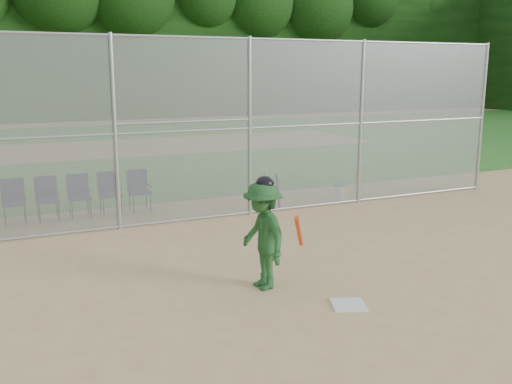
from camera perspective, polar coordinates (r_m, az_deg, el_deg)
name	(u,v)px	position (r m, az deg, el deg)	size (l,w,h in m)	color
ground	(327,297)	(8.57, 7.13, -10.40)	(100.00, 100.00, 0.00)	tan
grass_strip	(104,149)	(25.27, -14.93, 4.21)	(100.00, 100.00, 0.00)	#276B20
dirt_patch_far	(104,149)	(25.27, -14.93, 4.22)	(24.00, 24.00, 0.00)	tan
backstop_fence	(208,127)	(12.50, -4.84, 6.52)	(16.09, 0.09, 4.00)	gray
treeline	(89,19)	(27.13, -16.35, 16.28)	(81.00, 60.00, 11.00)	black
home_plate	(348,305)	(8.33, 9.23, -11.07)	(0.46, 0.46, 0.02)	silver
batter_at_plate	(263,235)	(8.60, 0.68, -4.30)	(0.96, 1.24, 1.74)	#1D481F
water_cooler	(339,191)	(14.90, 8.27, 0.05)	(0.31, 0.31, 0.40)	white
spare_bats	(272,191)	(13.73, 1.65, 0.09)	(0.36, 0.26, 0.84)	#D84C14
chair_1	(14,202)	(13.40, -23.05, -0.92)	(0.54, 0.52, 0.96)	#10183E
chair_2	(47,199)	(13.43, -20.13, -0.67)	(0.54, 0.52, 0.96)	#10183E
chair_3	(80,196)	(13.49, -17.24, -0.41)	(0.54, 0.52, 0.96)	#10183E
chair_4	(110,194)	(13.59, -14.37, -0.16)	(0.54, 0.52, 0.96)	#10183E
chair_5	(140,191)	(13.73, -11.56, 0.10)	(0.54, 0.52, 0.96)	#10183E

